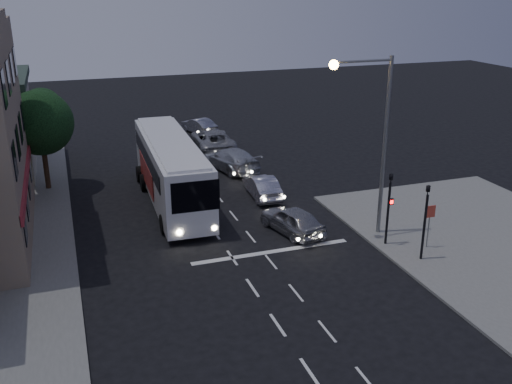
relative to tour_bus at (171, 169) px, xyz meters
name	(u,v)px	position (x,y,z in m)	size (l,w,h in m)	color
ground	(245,277)	(1.20, -10.27, -2.08)	(120.00, 120.00, 0.00)	black
road_markings	(249,243)	(2.49, -6.97, -2.08)	(8.00, 30.55, 0.01)	silver
tour_bus	(171,169)	(0.00, 0.00, 0.00)	(3.01, 12.63, 3.86)	white
car_suv	(292,220)	(5.03, -6.47, -1.37)	(1.68, 4.17, 1.42)	#9A9AA0
car_sedan_a	(262,186)	(5.35, -0.92, -1.41)	(1.42, 4.08, 1.34)	#ACABBB
car_sedan_b	(231,159)	(5.08, 4.86, -1.31)	(2.17, 5.34, 1.55)	#B6B9C0
car_sedan_c	(213,140)	(5.18, 9.95, -1.25)	(2.78, 6.03, 1.68)	#959597
car_extra	(199,126)	(5.46, 15.73, -1.42)	(1.40, 4.01, 1.32)	#8E909F
traffic_signal_main	(389,200)	(8.80, -9.50, 0.34)	(0.25, 0.35, 4.10)	black
traffic_signal_side	(426,213)	(9.50, -11.47, 0.34)	(0.18, 0.15, 4.10)	black
regulatory_sign	(430,219)	(10.50, -10.51, -0.49)	(0.45, 0.12, 2.20)	slate
streetlight	(374,127)	(8.55, -8.07, 3.65)	(3.32, 0.44, 9.00)	slate
street_tree	(40,120)	(-7.00, 4.75, 2.41)	(4.00, 4.00, 6.20)	black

